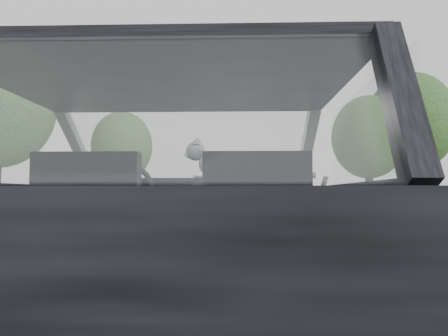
# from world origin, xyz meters

# --- Properties ---
(subject_car) EXTENTS (1.80, 4.00, 1.45)m
(subject_car) POSITION_xyz_m (0.00, 0.00, 0.72)
(subject_car) COLOR black
(subject_car) RESTS_ON ground
(dashboard) EXTENTS (1.58, 0.45, 0.30)m
(dashboard) POSITION_xyz_m (0.00, 0.62, 0.85)
(dashboard) COLOR black
(dashboard) RESTS_ON subject_car
(driver_seat) EXTENTS (0.50, 0.72, 0.42)m
(driver_seat) POSITION_xyz_m (-0.40, -0.29, 0.88)
(driver_seat) COLOR black
(driver_seat) RESTS_ON subject_car
(passenger_seat) EXTENTS (0.50, 0.72, 0.42)m
(passenger_seat) POSITION_xyz_m (0.40, -0.29, 0.88)
(passenger_seat) COLOR black
(passenger_seat) RESTS_ON subject_car
(steering_wheel) EXTENTS (0.36, 0.36, 0.04)m
(steering_wheel) POSITION_xyz_m (-0.40, 0.33, 0.92)
(steering_wheel) COLOR black
(steering_wheel) RESTS_ON dashboard
(cat) EXTENTS (0.67, 0.28, 0.29)m
(cat) POSITION_xyz_m (0.30, 0.58, 1.09)
(cat) COLOR slate
(cat) RESTS_ON dashboard
(guardrail) EXTENTS (0.05, 90.00, 0.32)m
(guardrail) POSITION_xyz_m (4.30, 10.00, 0.58)
(guardrail) COLOR gray
(guardrail) RESTS_ON ground
(other_car) EXTENTS (2.53, 5.32, 1.69)m
(other_car) POSITION_xyz_m (0.33, 22.59, 0.85)
(other_car) COLOR #ABACAD
(other_car) RESTS_ON ground
(highway_sign) EXTENTS (0.44, 0.90, 2.34)m
(highway_sign) POSITION_xyz_m (4.64, 26.85, 1.17)
(highway_sign) COLOR #175224
(highway_sign) RESTS_ON ground
(tree_2) EXTENTS (5.47, 5.47, 7.02)m
(tree_2) POSITION_xyz_m (8.65, 25.51, 3.51)
(tree_2) COLOR black
(tree_2) RESTS_ON ground
(tree_3) EXTENTS (7.23, 7.23, 9.38)m
(tree_3) POSITION_xyz_m (12.72, 29.02, 4.69)
(tree_3) COLOR black
(tree_3) RESTS_ON ground
(tree_6) EXTENTS (4.86, 4.86, 7.27)m
(tree_6) POSITION_xyz_m (-8.88, 31.68, 3.64)
(tree_6) COLOR black
(tree_6) RESTS_ON ground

